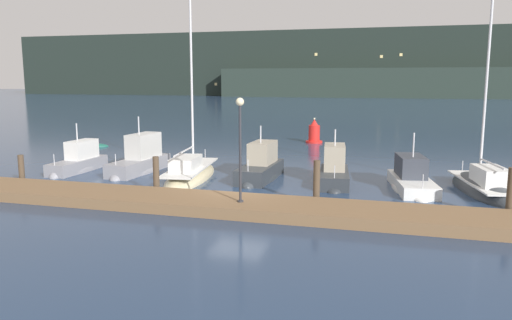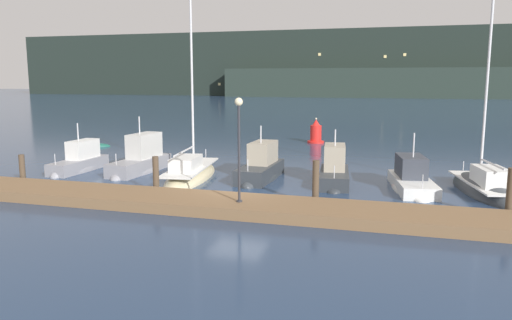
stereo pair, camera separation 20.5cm
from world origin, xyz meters
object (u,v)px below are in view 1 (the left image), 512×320
(motorboat_berth_2, at_px, (140,166))
(sailboat_berth_3, at_px, (190,176))
(motorboat_berth_1, at_px, (79,167))
(motorboat_berth_5, at_px, (334,176))
(channel_buoy, at_px, (314,133))
(rowboat_adrift, at_px, (92,147))
(motorboat_berth_4, at_px, (260,173))
(sailboat_berth_7, at_px, (483,189))
(dock_lamppost, at_px, (240,133))
(motorboat_berth_6, at_px, (412,184))

(motorboat_berth_2, bearing_deg, sailboat_berth_3, -15.78)
(motorboat_berth_1, xyz_separation_m, motorboat_berth_5, (14.61, 0.51, 0.11))
(channel_buoy, relative_size, rowboat_adrift, 0.76)
(motorboat_berth_1, xyz_separation_m, motorboat_berth_2, (3.56, 0.71, 0.12))
(motorboat_berth_2, relative_size, sailboat_berth_3, 0.47)
(motorboat_berth_4, relative_size, sailboat_berth_7, 0.48)
(channel_buoy, bearing_deg, rowboat_adrift, -156.00)
(motorboat_berth_2, height_order, dock_lamppost, dock_lamppost)
(motorboat_berth_4, relative_size, motorboat_berth_6, 0.93)
(motorboat_berth_2, height_order, motorboat_berth_6, motorboat_berth_2)
(motorboat_berth_1, xyz_separation_m, motorboat_berth_4, (10.70, 0.65, 0.06))
(rowboat_adrift, bearing_deg, motorboat_berth_4, -28.24)
(sailboat_berth_3, relative_size, dock_lamppost, 2.84)
(motorboat_berth_1, xyz_separation_m, sailboat_berth_7, (21.62, 0.48, -0.13))
(motorboat_berth_1, distance_m, motorboat_berth_6, 18.37)
(motorboat_berth_1, height_order, motorboat_berth_4, motorboat_berth_4)
(rowboat_adrift, bearing_deg, dock_lamppost, -42.06)
(motorboat_berth_4, height_order, motorboat_berth_5, motorboat_berth_4)
(sailboat_berth_7, relative_size, rowboat_adrift, 3.84)
(motorboat_berth_6, xyz_separation_m, dock_lamppost, (-6.65, -6.33, 2.93))
(motorboat_berth_4, xyz_separation_m, motorboat_berth_5, (3.91, -0.13, 0.05))
(motorboat_berth_5, bearing_deg, motorboat_berth_6, -4.88)
(sailboat_berth_3, relative_size, motorboat_berth_6, 2.16)
(motorboat_berth_5, bearing_deg, rowboat_adrift, 156.33)
(sailboat_berth_3, relative_size, channel_buoy, 5.60)
(sailboat_berth_3, bearing_deg, sailboat_berth_7, 2.98)
(dock_lamppost, bearing_deg, motorboat_berth_1, 152.36)
(rowboat_adrift, bearing_deg, motorboat_berth_1, -59.99)
(motorboat_berth_6, bearing_deg, motorboat_berth_4, 176.62)
(motorboat_berth_2, height_order, rowboat_adrift, motorboat_berth_2)
(motorboat_berth_1, distance_m, rowboat_adrift, 10.70)
(motorboat_berth_4, bearing_deg, motorboat_berth_1, -176.55)
(sailboat_berth_7, distance_m, channel_buoy, 19.27)
(motorboat_berth_5, relative_size, channel_buoy, 2.28)
(motorboat_berth_1, bearing_deg, dock_lamppost, -27.64)
(sailboat_berth_7, bearing_deg, motorboat_berth_1, -178.73)
(motorboat_berth_1, bearing_deg, rowboat_adrift, 120.01)
(sailboat_berth_3, bearing_deg, rowboat_adrift, 142.47)
(motorboat_berth_2, xyz_separation_m, sailboat_berth_7, (18.06, -0.23, -0.25))
(motorboat_berth_1, distance_m, sailboat_berth_7, 21.62)
(motorboat_berth_5, distance_m, sailboat_berth_7, 7.01)
(motorboat_berth_4, relative_size, channel_buoy, 2.42)
(motorboat_berth_2, distance_m, rowboat_adrift, 12.36)
(motorboat_berth_2, relative_size, channel_buoy, 2.60)
(motorboat_berth_1, distance_m, channel_buoy, 19.89)
(dock_lamppost, height_order, rowboat_adrift, dock_lamppost)
(channel_buoy, distance_m, dock_lamppost, 22.83)
(motorboat_berth_5, xyz_separation_m, motorboat_berth_6, (3.76, -0.32, -0.11))
(motorboat_berth_5, height_order, sailboat_berth_7, sailboat_berth_7)
(channel_buoy, bearing_deg, motorboat_berth_6, -65.78)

